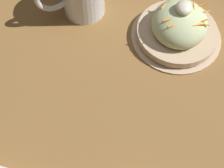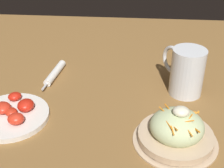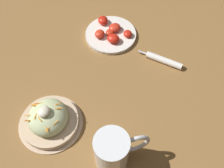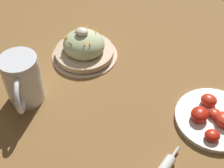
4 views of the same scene
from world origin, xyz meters
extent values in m
plane|color=olive|center=(0.00, 0.00, 0.00)|extent=(1.43, 1.43, 0.00)
cylinder|color=#D1B28E|center=(-0.17, 0.17, 0.00)|extent=(0.21, 0.21, 0.01)
cylinder|color=#D1B28E|center=(-0.17, 0.17, 0.02)|extent=(0.19, 0.19, 0.02)
ellipsoid|color=beige|center=(-0.17, 0.17, 0.05)|extent=(0.13, 0.13, 0.08)
cylinder|color=orange|center=(-0.15, 0.14, 0.08)|extent=(0.02, 0.03, 0.01)
cylinder|color=orange|center=(-0.22, 0.15, 0.07)|extent=(0.02, 0.02, 0.01)
cylinder|color=orange|center=(-0.21, 0.21, 0.07)|extent=(0.02, 0.03, 0.01)
cylinder|color=orange|center=(-0.19, 0.22, 0.07)|extent=(0.02, 0.03, 0.01)
cylinder|color=orange|center=(-0.15, 0.21, 0.08)|extent=(0.01, 0.03, 0.00)
cylinder|color=orange|center=(-0.16, 0.21, 0.08)|extent=(0.01, 0.03, 0.01)
cylinder|color=orange|center=(-0.14, 0.15, 0.08)|extent=(0.02, 0.02, 0.01)
cylinder|color=orange|center=(-0.19, 0.19, 0.08)|extent=(0.02, 0.01, 0.01)
cylinder|color=orange|center=(-0.20, 0.18, 0.08)|extent=(0.01, 0.02, 0.00)
cylinder|color=orange|center=(-0.15, 0.22, 0.07)|extent=(0.01, 0.03, 0.01)
cylinder|color=orange|center=(-0.19, 0.13, 0.08)|extent=(0.02, 0.01, 0.01)
cylinder|color=orange|center=(-0.21, 0.14, 0.07)|extent=(0.02, 0.01, 0.00)
ellipsoid|color=#EFEACC|center=(-0.18, 0.17, 0.09)|extent=(0.04, 0.04, 0.02)
cylinder|color=white|center=(-0.22, -0.06, 0.07)|extent=(0.10, 0.10, 0.15)
cylinder|color=orange|center=(-0.22, -0.06, 0.05)|extent=(0.09, 0.09, 0.10)
cylinder|color=white|center=(-0.22, -0.06, 0.10)|extent=(0.09, 0.09, 0.01)
torus|color=white|center=(-0.18, -0.11, 0.08)|extent=(0.06, 0.08, 0.09)
cylinder|color=white|center=(0.20, -0.13, 0.01)|extent=(0.04, 0.14, 0.02)
cylinder|color=silver|center=(0.21, -0.04, 0.01)|extent=(0.01, 0.04, 0.01)
cylinder|color=white|center=(0.27, 0.11, 0.01)|extent=(0.21, 0.21, 0.01)
ellipsoid|color=red|center=(0.28, 0.04, 0.03)|extent=(0.05, 0.05, 0.02)
ellipsoid|color=red|center=(0.23, 0.09, 0.03)|extent=(0.05, 0.05, 0.03)
ellipsoid|color=red|center=(0.24, 0.15, 0.03)|extent=(0.04, 0.04, 0.03)
ellipsoid|color=red|center=(0.32, 0.16, 0.03)|extent=(0.06, 0.06, 0.03)
ellipsoid|color=red|center=(0.29, 0.10, 0.03)|extent=(0.07, 0.07, 0.03)
ellipsoid|color=red|center=(0.27, 0.11, 0.02)|extent=(0.05, 0.05, 0.02)
camera|label=1|loc=(0.31, 0.09, 0.60)|focal=50.64mm
camera|label=2|loc=(-0.06, 0.78, 0.54)|focal=51.00mm
camera|label=3|loc=(-0.45, -0.14, 0.79)|focal=41.47mm
camera|label=4|loc=(0.28, -0.48, 0.68)|focal=51.26mm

